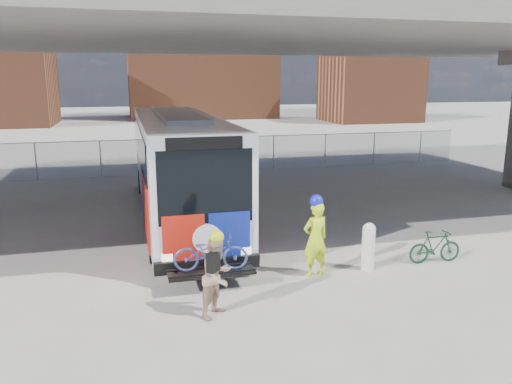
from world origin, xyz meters
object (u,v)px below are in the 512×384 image
object	(u,v)px
bollard	(368,245)
bus	(178,158)
bike_parked	(435,247)
cyclist_tan	(217,275)
cyclist_hivis	(315,237)

from	to	relation	value
bollard	bus	bearing A→B (deg)	122.94
bollard	bike_parked	world-z (taller)	bollard
cyclist_tan	bike_parked	world-z (taller)	cyclist_tan
bollard	cyclist_hivis	distance (m)	1.48
cyclist_hivis	bike_parked	world-z (taller)	cyclist_hivis
bike_parked	cyclist_hivis	bearing A→B (deg)	93.37
bus	cyclist_tan	xyz separation A→B (m)	(-0.08, -7.84, -1.24)
cyclist_hivis	bus	bearing A→B (deg)	-79.31
bollard	cyclist_tan	xyz separation A→B (m)	(-4.18, -1.52, 0.20)
bike_parked	bollard	bearing A→B (deg)	93.37
bus	cyclist_tan	size ratio (longest dim) A/B	7.05
bollard	cyclist_hivis	world-z (taller)	cyclist_hivis
bus	cyclist_hivis	xyz separation A→B (m)	(2.65, -6.33, -1.11)
bus	bike_parked	bearing A→B (deg)	-46.26
bollard	cyclist_tan	world-z (taller)	cyclist_tan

